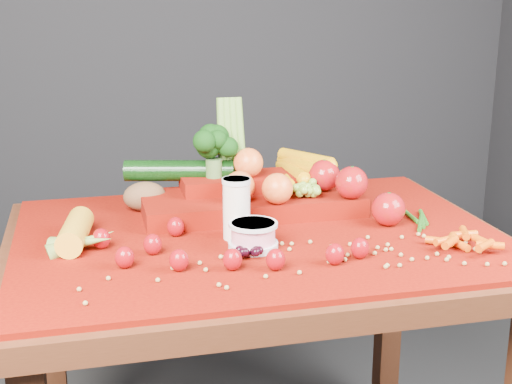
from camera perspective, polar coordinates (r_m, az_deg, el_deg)
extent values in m
cube|color=#3A1A0D|center=(1.59, 0.17, -4.52)|extent=(1.10, 0.80, 0.05)
cube|color=#3A1A0D|center=(2.01, -15.95, -12.33)|extent=(0.06, 0.06, 0.70)
cube|color=#3A1A0D|center=(2.17, 10.56, -9.71)|extent=(0.06, 0.06, 0.70)
cube|color=#781004|center=(1.58, 0.17, -3.47)|extent=(1.05, 0.75, 0.01)
cylinder|color=silver|center=(1.53, -1.57, -1.33)|extent=(0.06, 0.06, 0.13)
cylinder|color=silver|center=(1.51, -1.59, 0.90)|extent=(0.06, 0.06, 0.01)
cylinder|color=silver|center=(1.48, -0.22, -4.28)|extent=(0.10, 0.10, 0.01)
cylinder|color=pink|center=(1.47, -0.23, -3.24)|extent=(0.09, 0.09, 0.04)
cylinder|color=silver|center=(1.47, -0.23, -2.60)|extent=(0.10, 0.10, 0.01)
ellipsoid|color=#9C0A14|center=(1.46, -8.27, -4.17)|extent=(0.04, 0.04, 0.04)
cone|color=#0D4D14|center=(1.45, -8.30, -3.40)|extent=(0.03, 0.03, 0.01)
ellipsoid|color=#9C0A14|center=(1.40, -10.47, -5.16)|extent=(0.04, 0.04, 0.04)
cone|color=#0D4D14|center=(1.39, -10.52, -4.37)|extent=(0.03, 0.03, 0.01)
ellipsoid|color=#9C0A14|center=(1.37, -6.18, -5.45)|extent=(0.04, 0.04, 0.04)
cone|color=#0D4D14|center=(1.36, -6.21, -4.64)|extent=(0.03, 0.03, 0.01)
ellipsoid|color=#9C0A14|center=(1.37, -1.89, -5.41)|extent=(0.04, 0.04, 0.04)
cone|color=#0D4D14|center=(1.36, -1.90, -4.60)|extent=(0.03, 0.03, 0.01)
ellipsoid|color=#9C0A14|center=(1.37, 1.58, -5.42)|extent=(0.04, 0.04, 0.04)
cone|color=#0D4D14|center=(1.36, 1.58, -4.61)|extent=(0.03, 0.03, 0.01)
ellipsoid|color=#9C0A14|center=(1.40, 6.33, -4.97)|extent=(0.04, 0.04, 0.04)
cone|color=#0D4D14|center=(1.39, 6.36, -4.17)|extent=(0.03, 0.03, 0.01)
ellipsoid|color=#9C0A14|center=(1.56, -6.44, -2.78)|extent=(0.04, 0.04, 0.04)
cone|color=#0D4D14|center=(1.55, -6.47, -2.05)|extent=(0.03, 0.03, 0.01)
ellipsoid|color=#9C0A14|center=(1.51, -12.28, -3.66)|extent=(0.04, 0.04, 0.04)
cone|color=#0D4D14|center=(1.51, -12.32, -2.92)|extent=(0.03, 0.03, 0.01)
ellipsoid|color=#9C0A14|center=(1.44, 8.32, -4.47)|extent=(0.04, 0.04, 0.04)
cone|color=#0D4D14|center=(1.43, 8.35, -3.69)|extent=(0.03, 0.03, 0.01)
cylinder|color=gold|center=(1.55, -14.27, -3.08)|extent=(0.08, 0.19, 0.06)
ellipsoid|color=brown|center=(1.75, -8.89, -0.35)|extent=(0.10, 0.08, 0.07)
cube|color=#781004|center=(1.72, -0.38, -0.90)|extent=(0.52, 0.22, 0.04)
cube|color=#781004|center=(1.75, -1.40, 0.77)|extent=(0.28, 0.12, 0.03)
sphere|color=#9B0615|center=(1.68, 7.66, 0.75)|extent=(0.08, 0.08, 0.08)
sphere|color=#9B0615|center=(1.64, 10.55, -1.35)|extent=(0.08, 0.08, 0.08)
sphere|color=#9B0615|center=(1.74, 5.48, 1.34)|extent=(0.08, 0.08, 0.08)
sphere|color=#D24210|center=(1.64, -1.34, 0.46)|extent=(0.07, 0.07, 0.07)
sphere|color=#D24210|center=(1.62, 1.72, 0.27)|extent=(0.07, 0.07, 0.07)
sphere|color=#D24210|center=(1.72, -0.62, 2.36)|extent=(0.07, 0.07, 0.07)
cylinder|color=#DE9800|center=(1.79, 2.31, 1.16)|extent=(0.06, 0.18, 0.04)
cylinder|color=#DE9800|center=(1.80, 2.93, 1.66)|extent=(0.04, 0.18, 0.04)
cylinder|color=#DE9800|center=(1.80, 3.55, 2.16)|extent=(0.08, 0.18, 0.04)
cylinder|color=#DE9800|center=(1.80, 4.02, 2.65)|extent=(0.11, 0.18, 0.04)
cylinder|color=#3F662D|center=(1.73, -3.38, 1.93)|extent=(0.04, 0.04, 0.04)
cylinder|color=olive|center=(1.76, -2.76, 3.95)|extent=(0.03, 0.06, 0.22)
cylinder|color=olive|center=(1.76, -2.25, 3.98)|extent=(0.02, 0.06, 0.22)
cylinder|color=olive|center=(1.76, -1.74, 4.00)|extent=(0.02, 0.06, 0.22)
cylinder|color=olive|center=(1.77, -1.23, 4.03)|extent=(0.03, 0.06, 0.22)
cylinder|color=black|center=(1.75, -6.16, 1.71)|extent=(0.27, 0.11, 0.05)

